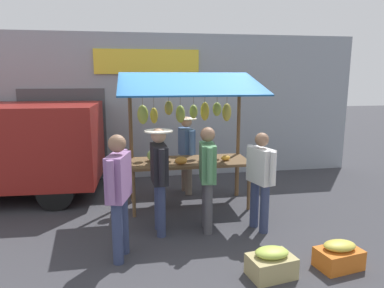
% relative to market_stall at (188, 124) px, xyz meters
% --- Properties ---
extents(ground_plane, '(40.00, 40.00, 0.00)m').
position_rel_market_stall_xyz_m(ground_plane, '(-0.02, 0.06, -1.56)').
color(ground_plane, '#38383D').
extents(street_backdrop, '(9.00, 0.30, 3.40)m').
position_rel_market_stall_xyz_m(street_backdrop, '(0.04, -2.13, 0.14)').
color(street_backdrop, '#8C939E').
rests_on(street_backdrop, ground).
extents(market_stall, '(2.50, 1.46, 2.50)m').
position_rel_market_stall_xyz_m(market_stall, '(0.00, 0.00, 0.00)').
color(market_stall, brown).
rests_on(market_stall, ground).
extents(vendor_with_sunhat, '(0.42, 0.68, 1.62)m').
position_rel_market_stall_xyz_m(vendor_with_sunhat, '(-0.09, -0.69, -0.61)').
color(vendor_with_sunhat, '#726656').
rests_on(vendor_with_sunhat, ground).
extents(shopper_in_striped_shirt, '(0.34, 0.70, 1.70)m').
position_rel_market_stall_xyz_m(shopper_in_striped_shirt, '(1.20, 1.85, -0.57)').
color(shopper_in_striped_shirt, navy).
rests_on(shopper_in_striped_shirt, ground).
extents(shopper_with_shopping_bag, '(0.43, 0.71, 1.67)m').
position_rel_market_stall_xyz_m(shopper_with_shopping_bag, '(0.62, 1.16, -0.57)').
color(shopper_with_shopping_bag, navy).
rests_on(shopper_with_shopping_bag, ground).
extents(shopper_with_ponytail, '(0.34, 0.66, 1.58)m').
position_rel_market_stall_xyz_m(shopper_with_ponytail, '(-0.95, 1.30, -0.65)').
color(shopper_with_ponytail, navy).
rests_on(shopper_with_ponytail, ground).
extents(shopper_in_grey_tee, '(0.27, 0.71, 1.67)m').
position_rel_market_stall_xyz_m(shopper_in_grey_tee, '(-0.12, 1.19, -0.59)').
color(shopper_in_grey_tee, '#4C4C51').
rests_on(shopper_in_grey_tee, ground).
extents(produce_crate_near, '(0.61, 0.47, 0.38)m').
position_rel_market_stall_xyz_m(produce_crate_near, '(-0.62, 2.62, -1.39)').
color(produce_crate_near, tan).
rests_on(produce_crate_near, ground).
extents(produce_crate_side, '(0.61, 0.46, 0.36)m').
position_rel_market_stall_xyz_m(produce_crate_side, '(-1.55, 2.57, -1.39)').
color(produce_crate_side, '#D1661E').
rests_on(produce_crate_side, ground).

